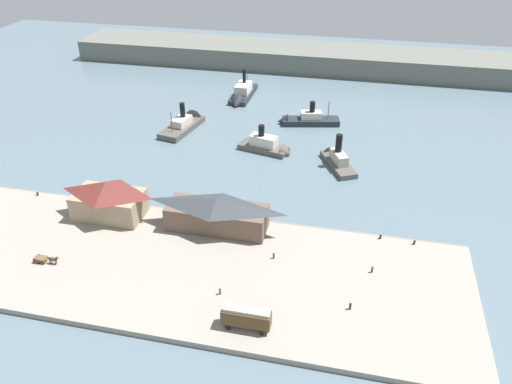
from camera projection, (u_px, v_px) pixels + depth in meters
ground_plane at (217, 209)px, 115.89m from camera, size 320.00×320.00×0.00m
quay_promenade at (186, 268)px, 97.35m from camera, size 110.00×36.00×1.20m
seawall_edge at (213, 216)px, 112.65m from camera, size 110.00×0.80×1.00m
ferry_shed_west_terminal at (108, 199)px, 109.46m from camera, size 15.34×9.05×8.63m
ferry_shed_east_terminal at (217, 213)px, 105.82m from camera, size 21.93×8.01×7.37m
street_tram at (246, 317)px, 82.24m from camera, size 8.33×2.45×4.18m
horse_cart at (45, 259)px, 97.34m from camera, size 5.43×1.59×1.87m
pedestrian_near_east_shed at (274, 256)px, 98.56m from camera, size 0.38×0.38×1.52m
pedestrian_walking_east at (372, 269)px, 95.00m from camera, size 0.38×0.38×1.56m
pedestrian_walking_west at (350, 306)px, 86.73m from camera, size 0.40×0.40×1.62m
pedestrian_near_cart at (220, 291)px, 89.94m from camera, size 0.38×0.38×1.55m
mooring_post_west at (38, 194)px, 118.64m from camera, size 0.44×0.44×0.90m
mooring_post_center_west at (414, 242)px, 102.56m from camera, size 0.44×0.44×0.90m
mooring_post_center_east at (380, 237)px, 104.16m from camera, size 0.44×0.44×0.90m
ferry_departing_north at (336, 158)px, 134.02m from camera, size 11.46×16.65×10.49m
ferry_approaching_west at (186, 123)px, 154.45m from camera, size 9.96×20.19×10.51m
ferry_moored_east at (268, 146)px, 140.00m from camera, size 16.19×8.47×9.29m
ferry_mid_harbor at (242, 95)px, 174.59m from camera, size 6.29×20.91×11.43m
ferry_near_quay at (304, 120)px, 156.36m from camera, size 19.98×8.84×9.17m
far_headland at (292, 57)px, 204.91m from camera, size 180.00×24.00×8.00m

